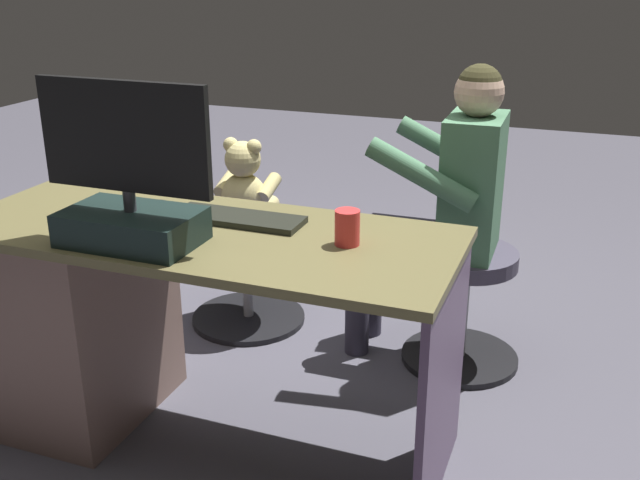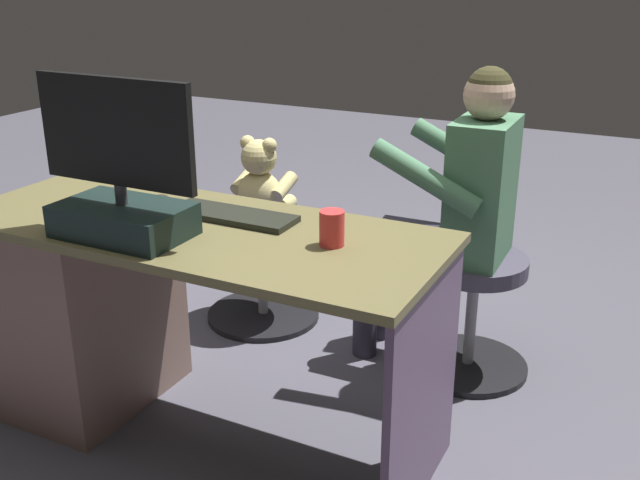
% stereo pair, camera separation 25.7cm
% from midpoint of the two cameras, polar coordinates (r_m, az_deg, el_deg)
% --- Properties ---
extents(ground_plane, '(10.00, 10.00, 0.00)m').
position_cam_midpoint_polar(ground_plane, '(2.93, -1.85, -10.55)').
color(ground_plane, '#4C4A55').
extents(desk, '(1.58, 0.64, 0.75)m').
position_cam_midpoint_polar(desk, '(2.68, -13.73, -4.56)').
color(desk, brown).
rests_on(desk, ground_plane).
extents(monitor, '(0.53, 0.24, 0.47)m').
position_cam_midpoint_polar(monitor, '(2.21, -11.84, 3.59)').
color(monitor, black).
rests_on(monitor, desk).
extents(keyboard, '(0.42, 0.14, 0.02)m').
position_cam_midpoint_polar(keyboard, '(2.35, -3.66, 1.86)').
color(keyboard, black).
rests_on(keyboard, desk).
extents(computer_mouse, '(0.06, 0.10, 0.04)m').
position_cam_midpoint_polar(computer_mouse, '(2.50, -9.49, 2.94)').
color(computer_mouse, '#2A2520').
rests_on(computer_mouse, desk).
extents(cup, '(0.07, 0.07, 0.10)m').
position_cam_midpoint_polar(cup, '(2.12, 4.40, 0.84)').
color(cup, red).
rests_on(cup, desk).
extents(tv_remote, '(0.07, 0.16, 0.02)m').
position_cam_midpoint_polar(tv_remote, '(2.54, -13.23, 2.74)').
color(tv_remote, black).
rests_on(tv_remote, desk).
extents(office_chair_teddy, '(0.50, 0.50, 0.47)m').
position_cam_midpoint_polar(office_chair_teddy, '(3.27, -2.24, -1.62)').
color(office_chair_teddy, black).
rests_on(office_chair_teddy, ground_plane).
extents(teddy_bear, '(0.26, 0.26, 0.36)m').
position_cam_midpoint_polar(teddy_bear, '(3.16, -2.22, 4.39)').
color(teddy_bear, '#CEBE79').
rests_on(teddy_bear, office_chair_teddy).
extents(visitor_chair, '(0.47, 0.47, 0.47)m').
position_cam_midpoint_polar(visitor_chair, '(2.94, 14.09, -4.79)').
color(visitor_chair, black).
rests_on(visitor_chair, ground_plane).
extents(person, '(0.56, 0.48, 1.18)m').
position_cam_midpoint_polar(person, '(2.82, 12.90, 3.06)').
color(person, '#4B7B58').
rests_on(person, ground_plane).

